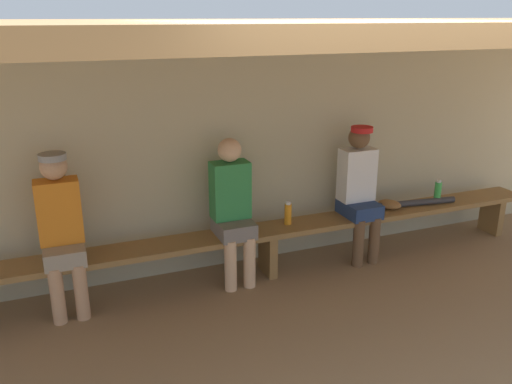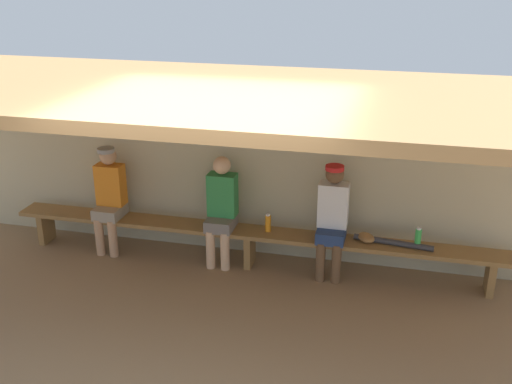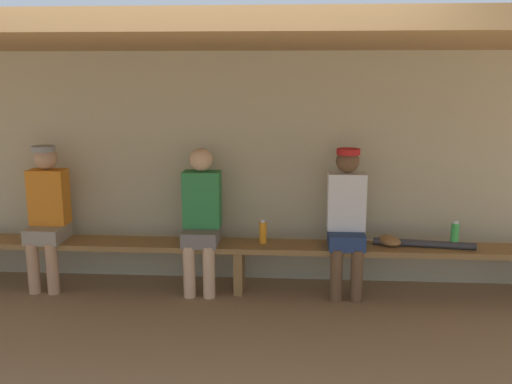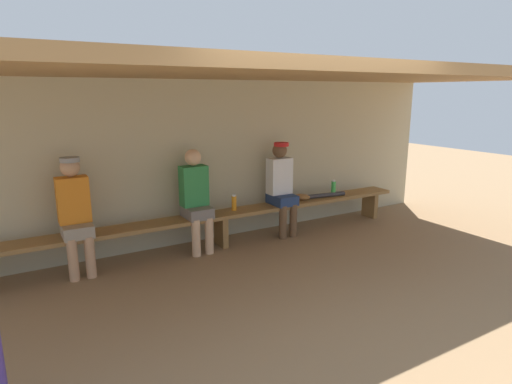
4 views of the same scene
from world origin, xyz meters
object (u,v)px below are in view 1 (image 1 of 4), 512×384
(player_shirtless_tan, at_px, (61,227))
(water_bottle_orange, at_px, (288,214))
(baseball_glove_worn, at_px, (390,204))
(baseball_bat, at_px, (416,203))
(bench, at_px, (268,236))
(water_bottle_blue, at_px, (438,192))
(player_in_white, at_px, (232,206))
(player_rightmost, at_px, (359,187))

(player_shirtless_tan, distance_m, water_bottle_orange, 2.02)
(baseball_glove_worn, xyz_separation_m, baseball_bat, (0.30, -0.03, -0.01))
(player_shirtless_tan, bearing_deg, bench, -0.11)
(bench, distance_m, baseball_glove_worn, 1.38)
(player_shirtless_tan, xyz_separation_m, water_bottle_blue, (3.73, -0.01, -0.17))
(bench, xyz_separation_m, baseball_bat, (1.67, -0.00, 0.11))
(player_in_white, bearing_deg, water_bottle_orange, 2.82)
(player_rightmost, xyz_separation_m, baseball_bat, (0.70, -0.00, -0.25))
(player_rightmost, bearing_deg, bench, -179.79)
(player_in_white, bearing_deg, player_rightmost, 0.02)
(player_in_white, height_order, water_bottle_blue, player_in_white)
(water_bottle_blue, bearing_deg, player_shirtless_tan, 179.78)
(bench, height_order, water_bottle_blue, water_bottle_blue)
(water_bottle_orange, relative_size, baseball_bat, 0.25)
(water_bottle_blue, height_order, baseball_bat, water_bottle_blue)
(player_rightmost, relative_size, baseball_glove_worn, 5.60)
(player_rightmost, distance_m, player_shirtless_tan, 2.77)
(player_shirtless_tan, relative_size, baseball_bat, 1.50)
(player_rightmost, xyz_separation_m, water_bottle_blue, (0.96, -0.01, -0.17))
(water_bottle_blue, bearing_deg, bench, 179.68)
(bench, bearing_deg, water_bottle_blue, -0.32)
(bench, bearing_deg, player_shirtless_tan, 179.89)
(player_shirtless_tan, bearing_deg, baseball_bat, -0.06)
(bench, relative_size, player_shirtless_tan, 4.46)
(water_bottle_orange, bearing_deg, player_in_white, -177.18)
(bench, height_order, player_rightmost, player_rightmost)
(player_rightmost, relative_size, player_shirtless_tan, 1.00)
(player_rightmost, distance_m, water_bottle_orange, 0.78)
(water_bottle_orange, relative_size, water_bottle_blue, 0.88)
(water_bottle_orange, height_order, baseball_glove_worn, water_bottle_orange)
(bench, height_order, player_in_white, player_in_white)
(water_bottle_orange, bearing_deg, baseball_glove_worn, 0.05)
(player_in_white, distance_m, baseball_bat, 2.03)
(baseball_glove_worn, distance_m, baseball_bat, 0.30)
(water_bottle_blue, bearing_deg, player_in_white, 179.65)
(player_in_white, distance_m, baseball_glove_worn, 1.73)
(water_bottle_orange, bearing_deg, player_shirtless_tan, -179.22)
(bench, bearing_deg, baseball_glove_worn, 1.34)
(bench, xyz_separation_m, player_rightmost, (0.97, 0.00, 0.36))
(water_bottle_orange, bearing_deg, baseball_bat, -1.22)
(bench, distance_m, player_shirtless_tan, 1.83)
(bench, xyz_separation_m, baseball_glove_worn, (1.37, 0.03, 0.12))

